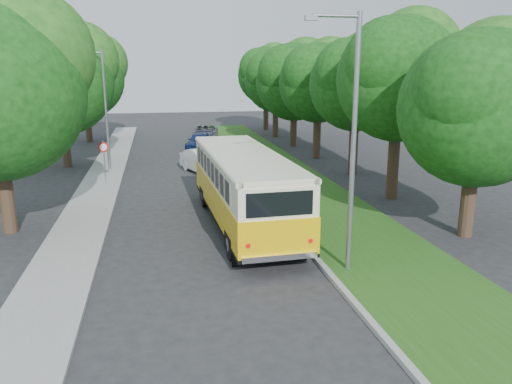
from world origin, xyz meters
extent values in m
plane|color=#262629|center=(0.00, 0.00, 0.00)|extent=(120.00, 120.00, 0.00)
cube|color=gray|center=(3.60, 5.00, 0.07)|extent=(0.20, 70.00, 0.15)
cube|color=#284F15|center=(5.95, 5.00, 0.07)|extent=(4.50, 70.00, 0.13)
cube|color=gray|center=(-4.80, 5.00, 0.06)|extent=(2.20, 70.00, 0.12)
cylinder|color=#332319|center=(10.15, 0.00, 1.67)|extent=(0.56, 0.56, 3.35)
sphere|color=#0F3A0D|center=(10.15, 0.00, 4.95)|extent=(5.85, 5.85, 5.85)
sphere|color=#0F3A0D|center=(11.18, 0.58, 6.12)|extent=(4.38, 4.38, 4.38)
sphere|color=#0F3A0D|center=(9.28, -0.73, 5.68)|extent=(4.09, 4.09, 4.09)
cylinder|color=#332319|center=(9.96, 6.00, 2.13)|extent=(0.56, 0.56, 4.26)
sphere|color=#0F3A0D|center=(9.96, 6.00, 5.91)|extent=(5.98, 5.98, 5.98)
sphere|color=#0F3A0D|center=(11.01, 6.60, 7.10)|extent=(4.49, 4.49, 4.49)
sphere|color=#0F3A0D|center=(9.06, 5.25, 6.65)|extent=(4.19, 4.19, 4.19)
cylinder|color=#332319|center=(10.28, 12.00, 1.98)|extent=(0.56, 0.56, 3.95)
sphere|color=#0F3A0D|center=(10.28, 12.00, 5.49)|extent=(5.61, 5.61, 5.61)
sphere|color=#0F3A0D|center=(11.26, 12.56, 6.62)|extent=(4.21, 4.21, 4.21)
sphere|color=#0F3A0D|center=(9.44, 11.30, 6.20)|extent=(3.92, 3.92, 3.92)
cylinder|color=#332319|center=(9.90, 18.00, 1.93)|extent=(0.56, 0.56, 3.86)
sphere|color=#0F3A0D|center=(9.90, 18.00, 5.41)|extent=(5.64, 5.64, 5.64)
sphere|color=#0F3A0D|center=(10.89, 18.56, 6.54)|extent=(4.23, 4.23, 4.23)
sphere|color=#0F3A0D|center=(9.05, 17.30, 6.12)|extent=(3.95, 3.95, 3.95)
cylinder|color=#332319|center=(9.80, 24.00, 1.79)|extent=(0.56, 0.56, 3.58)
sphere|color=#0F3A0D|center=(9.80, 24.00, 5.33)|extent=(6.36, 6.36, 6.36)
sphere|color=#0F3A0D|center=(10.91, 24.64, 6.60)|extent=(4.77, 4.77, 4.77)
sphere|color=#0F3A0D|center=(8.84, 23.21, 6.12)|extent=(4.45, 4.45, 4.45)
cylinder|color=#332319|center=(9.67, 30.00, 1.84)|extent=(0.56, 0.56, 3.68)
sphere|color=#0F3A0D|center=(9.67, 30.00, 5.31)|extent=(5.91, 5.91, 5.91)
sphere|color=#0F3A0D|center=(10.70, 30.59, 6.49)|extent=(4.43, 4.43, 4.43)
sphere|color=#0F3A0D|center=(8.78, 29.26, 6.05)|extent=(4.14, 4.14, 4.14)
cylinder|color=#332319|center=(10.05, 36.00, 2.02)|extent=(0.56, 0.56, 4.05)
sphere|color=#0F3A0D|center=(10.05, 36.00, 5.69)|extent=(5.97, 5.97, 5.97)
sphere|color=#0F3A0D|center=(11.09, 36.60, 6.88)|extent=(4.48, 4.48, 4.48)
sphere|color=#0F3A0D|center=(9.15, 35.25, 6.43)|extent=(4.18, 4.18, 4.18)
cylinder|color=#332319|center=(-7.50, 4.00, 1.84)|extent=(0.56, 0.56, 3.68)
sphere|color=#0F3A0D|center=(-6.31, 4.68, 6.91)|extent=(5.10, 5.10, 5.10)
cylinder|color=#332319|center=(-7.50, 18.00, 1.84)|extent=(0.56, 0.56, 3.68)
sphere|color=#0F3A0D|center=(-7.50, 18.00, 5.55)|extent=(6.80, 6.80, 6.80)
sphere|color=#0F3A0D|center=(-6.31, 18.68, 6.91)|extent=(5.10, 5.10, 5.10)
sphere|color=#0F3A0D|center=(-8.52, 17.15, 6.40)|extent=(4.76, 4.76, 4.76)
cylinder|color=#332319|center=(-7.50, 30.00, 1.84)|extent=(0.56, 0.56, 3.68)
sphere|color=#0F3A0D|center=(-7.50, 30.00, 5.55)|extent=(6.80, 6.80, 6.80)
sphere|color=#0F3A0D|center=(-6.31, 30.68, 6.91)|extent=(5.10, 5.10, 5.10)
sphere|color=#0F3A0D|center=(-8.52, 29.15, 6.40)|extent=(4.76, 4.76, 4.76)
cylinder|color=gray|center=(4.30, -2.50, 4.00)|extent=(0.16, 0.16, 8.00)
cylinder|color=gray|center=(3.60, -2.50, 7.85)|extent=(1.40, 0.10, 0.10)
cube|color=gray|center=(2.85, -2.50, 7.78)|extent=(0.35, 0.16, 0.14)
cylinder|color=gray|center=(-4.60, 16.00, 3.75)|extent=(0.16, 0.16, 7.50)
cylinder|color=gray|center=(-5.30, 16.00, 7.35)|extent=(1.40, 0.10, 0.10)
cube|color=gray|center=(-6.05, 16.00, 7.28)|extent=(0.35, 0.16, 0.14)
cylinder|color=gray|center=(-4.50, 12.00, 1.25)|extent=(0.06, 0.06, 2.50)
cone|color=red|center=(-4.50, 11.96, 2.15)|extent=(0.56, 0.02, 0.56)
cone|color=white|center=(-4.50, 11.94, 2.15)|extent=(0.40, 0.02, 0.40)
imported|color=#A1A1A6|center=(2.07, 7.12, 0.67)|extent=(2.44, 4.20, 1.34)
imported|color=white|center=(1.32, 14.14, 0.74)|extent=(3.02, 4.77, 1.48)
imported|color=navy|center=(1.87, 23.82, 0.63)|extent=(2.94, 4.66, 1.26)
imported|color=slate|center=(2.89, 29.49, 0.69)|extent=(2.89, 5.19, 1.37)
camera|label=1|loc=(-1.55, -16.67, 6.39)|focal=35.00mm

